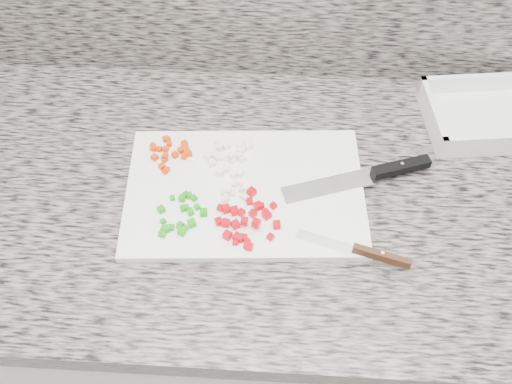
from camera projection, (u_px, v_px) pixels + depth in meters
The scene contains 11 objects.
cabinet at pixel (279, 308), 1.36m from camera, with size 3.92×0.62×0.86m, color white.
countertop at pixel (287, 196), 1.00m from camera, with size 3.96×0.64×0.04m, color slate.
cutting_board at pixel (245, 191), 0.97m from camera, with size 0.40×0.27×0.01m, color white.
carrot_pile at pixel (171, 152), 1.01m from camera, with size 0.08×0.09×0.02m.
onion_pile at pixel (231, 155), 1.00m from camera, with size 0.08×0.09×0.02m.
green_pepper_pile at pixel (181, 216), 0.93m from camera, with size 0.08×0.09×0.01m.
red_pepper_pile at pixel (245, 220), 0.92m from camera, with size 0.11×0.12×0.02m.
garlic_pile at pixel (232, 193), 0.96m from camera, with size 0.05×0.05×0.01m.
chef_knife at pixel (376, 173), 0.98m from camera, with size 0.26×0.11×0.02m.
paring_knife at pixel (367, 252), 0.88m from camera, with size 0.18×0.06×0.02m.
tray at pixel (488, 116), 1.06m from camera, with size 0.25×0.19×0.05m.
Camera 1 is at (-0.02, 0.85, 1.68)m, focal length 40.00 mm.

